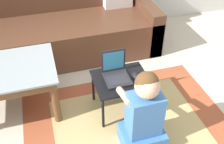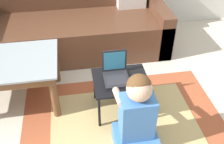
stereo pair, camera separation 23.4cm
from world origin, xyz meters
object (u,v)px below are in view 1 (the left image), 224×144
object	(u,v)px
laptop_desk	(121,83)
computer_mouse	(135,75)
couch	(66,29)
laptop	(116,74)
person_seated	(144,116)

from	to	relation	value
laptop_desk	computer_mouse	distance (m)	0.15
couch	laptop	size ratio (longest dim) A/B	8.99
laptop	person_seated	world-z (taller)	person_seated
person_seated	computer_mouse	bearing A→B (deg)	78.25
laptop_desk	computer_mouse	xyz separation A→B (m)	(0.13, -0.01, 0.07)
couch	laptop_desk	bearing A→B (deg)	-75.04
laptop	person_seated	distance (m)	0.49
laptop_desk	computer_mouse	world-z (taller)	computer_mouse
laptop	person_seated	xyz separation A→B (m)	(0.08, -0.48, -0.06)
laptop_desk	computer_mouse	size ratio (longest dim) A/B	5.50
laptop_desk	couch	bearing A→B (deg)	104.96
laptop_desk	computer_mouse	bearing A→B (deg)	-4.93
person_seated	couch	bearing A→B (deg)	102.29
couch	person_seated	world-z (taller)	couch
couch	computer_mouse	size ratio (longest dim) A/B	24.44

